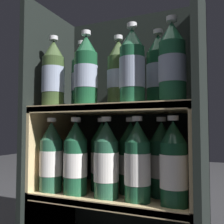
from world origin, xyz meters
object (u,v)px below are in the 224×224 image
(bottle_upper_front_1, at_px, (86,72))
(bottle_lower_front_1, at_px, (75,160))
(bottle_upper_front_3, at_px, (172,64))
(bottle_upper_back_1, at_px, (118,75))
(bottle_lower_front_0, at_px, (51,158))
(bottle_lower_back_0, at_px, (76,156))
(bottle_lower_front_3, at_px, (137,163))
(bottle_lower_back_3, at_px, (162,161))
(bottle_lower_back_1, at_px, (102,158))
(bottle_upper_front_2, at_px, (132,68))
(bottle_lower_back_2, at_px, (131,159))
(bottle_lower_front_4, at_px, (174,166))
(bottle_upper_back_0, at_px, (82,78))
(bottle_lower_front_2, at_px, (106,162))
(bottle_upper_back_2, at_px, (158,72))
(bottle_upper_front_0, at_px, (53,76))

(bottle_upper_front_1, height_order, bottle_lower_front_1, bottle_upper_front_1)
(bottle_upper_front_3, relative_size, bottle_upper_back_1, 1.00)
(bottle_upper_back_1, height_order, bottle_lower_front_0, bottle_upper_back_1)
(bottle_upper_front_3, relative_size, bottle_lower_back_0, 1.00)
(bottle_lower_front_0, distance_m, bottle_lower_front_3, 0.32)
(bottle_lower_front_1, xyz_separation_m, bottle_lower_back_3, (0.27, 0.09, 0.00))
(bottle_lower_back_1, distance_m, bottle_lower_back_3, 0.22)
(bottle_upper_back_1, relative_size, bottle_lower_back_1, 1.00)
(bottle_upper_front_2, relative_size, bottle_lower_back_2, 1.00)
(bottle_upper_front_3, bearing_deg, bottle_lower_front_4, 0.00)
(bottle_upper_back_0, relative_size, bottle_lower_back_0, 1.00)
(bottle_upper_back_0, bearing_deg, bottle_lower_back_3, 0.00)
(bottle_lower_front_2, xyz_separation_m, bottle_lower_back_2, (0.05, 0.09, 0.00))
(bottle_lower_front_4, distance_m, bottle_lower_back_0, 0.39)
(bottle_lower_front_0, bearing_deg, bottle_lower_front_4, 0.00)
(bottle_upper_back_1, height_order, bottle_lower_back_1, bottle_upper_back_1)
(bottle_upper_front_2, bearing_deg, bottle_upper_back_0, 159.14)
(bottle_upper_back_0, distance_m, bottle_upper_back_1, 0.15)
(bottle_upper_back_0, bearing_deg, bottle_upper_front_2, -20.86)
(bottle_lower_front_0, xyz_separation_m, bottle_lower_front_4, (0.43, 0.00, -0.00))
(bottle_upper_front_3, xyz_separation_m, bottle_lower_back_3, (-0.05, 0.09, -0.29))
(bottle_upper_front_1, distance_m, bottle_lower_back_0, 0.32)
(bottle_lower_front_0, height_order, bottle_lower_front_2, same)
(bottle_lower_front_3, bearing_deg, bottle_upper_back_2, 62.18)
(bottle_lower_back_2, bearing_deg, bottle_lower_front_4, -28.61)
(bottle_upper_front_2, bearing_deg, bottle_upper_front_0, 180.00)
(bottle_upper_front_3, xyz_separation_m, bottle_upper_back_2, (-0.06, 0.09, -0.00))
(bottle_upper_front_2, relative_size, bottle_upper_back_1, 1.00)
(bottle_lower_back_0, bearing_deg, bottle_lower_back_2, 0.00)
(bottle_lower_front_1, bearing_deg, bottle_upper_front_0, 180.00)
(bottle_lower_front_4, xyz_separation_m, bottle_lower_back_2, (-0.16, 0.09, 0.00))
(bottle_upper_front_0, height_order, bottle_lower_back_2, bottle_upper_front_0)
(bottle_upper_back_0, bearing_deg, bottle_upper_back_2, -0.00)
(bottle_upper_front_1, xyz_separation_m, bottle_upper_back_0, (-0.07, 0.09, 0.00))
(bottle_upper_back_1, distance_m, bottle_lower_front_2, 0.31)
(bottle_lower_front_0, xyz_separation_m, bottle_lower_back_3, (0.37, 0.09, 0.00))
(bottle_upper_front_2, xyz_separation_m, bottle_upper_front_3, (0.12, 0.00, 0.00))
(bottle_upper_back_1, xyz_separation_m, bottle_lower_front_0, (-0.22, -0.09, -0.29))
(bottle_upper_front_0, xyz_separation_m, bottle_lower_back_2, (0.26, 0.09, -0.29))
(bottle_lower_back_2, bearing_deg, bottle_upper_front_0, -161.33)
(bottle_lower_back_3, bearing_deg, bottle_upper_back_1, 180.00)
(bottle_upper_front_0, distance_m, bottle_lower_back_0, 0.31)
(bottle_upper_back_0, bearing_deg, bottle_upper_front_3, -13.93)
(bottle_upper_back_1, relative_size, bottle_lower_back_0, 1.00)
(bottle_upper_front_3, relative_size, bottle_lower_front_2, 1.00)
(bottle_upper_back_2, height_order, bottle_lower_front_1, bottle_upper_back_2)
(bottle_upper_back_2, bearing_deg, bottle_upper_front_3, -54.84)
(bottle_lower_front_2, relative_size, bottle_lower_back_3, 1.00)
(bottle_lower_front_4, bearing_deg, bottle_lower_front_0, 180.00)
(bottle_lower_front_1, bearing_deg, bottle_lower_front_2, 0.00)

